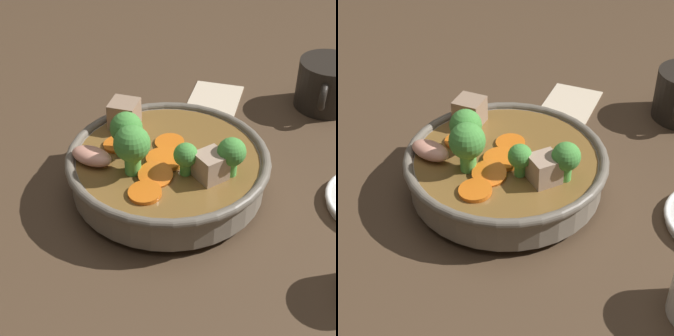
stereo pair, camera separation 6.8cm
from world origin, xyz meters
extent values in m
plane|color=#4C3826|center=(0.00, 0.00, 0.00)|extent=(3.00, 3.00, 0.00)
cylinder|color=slate|center=(0.00, 0.00, 0.01)|extent=(0.13, 0.13, 0.01)
cylinder|color=slate|center=(0.00, 0.00, 0.03)|extent=(0.23, 0.23, 0.04)
torus|color=#685F52|center=(0.00, 0.00, 0.05)|extent=(0.25, 0.25, 0.01)
cylinder|color=brown|center=(0.00, 0.00, 0.04)|extent=(0.22, 0.22, 0.02)
cylinder|color=orange|center=(-0.01, 0.05, 0.05)|extent=(0.05, 0.05, 0.01)
cylinder|color=orange|center=(0.01, 0.00, 0.05)|extent=(0.07, 0.07, 0.01)
cylinder|color=orange|center=(0.07, 0.00, 0.05)|extent=(0.05, 0.05, 0.01)
cylinder|color=orange|center=(-0.03, -0.01, 0.05)|extent=(0.05, 0.05, 0.01)
cylinder|color=orange|center=(0.04, 0.00, 0.05)|extent=(0.05, 0.05, 0.01)
cylinder|color=orange|center=(0.00, -0.07, 0.05)|extent=(0.05, 0.05, 0.01)
cylinder|color=#59B84C|center=(0.02, 0.03, 0.06)|extent=(0.01, 0.01, 0.02)
sphere|color=#47933D|center=(0.02, 0.03, 0.08)|extent=(0.03, 0.03, 0.03)
cylinder|color=#59B84C|center=(0.01, -0.05, 0.06)|extent=(0.02, 0.02, 0.02)
sphere|color=#47933D|center=(0.01, -0.05, 0.09)|extent=(0.04, 0.04, 0.04)
cylinder|color=#59B84C|center=(0.01, 0.08, 0.06)|extent=(0.01, 0.01, 0.02)
sphere|color=#47933D|center=(0.01, 0.08, 0.08)|extent=(0.03, 0.03, 0.03)
cylinder|color=#59B84C|center=(0.04, -0.03, 0.06)|extent=(0.02, 0.02, 0.03)
sphere|color=#47933D|center=(0.04, -0.03, 0.09)|extent=(0.04, 0.04, 0.04)
cube|color=#9E7F66|center=(-0.05, -0.08, 0.07)|extent=(0.04, 0.04, 0.03)
cube|color=tan|center=(0.02, 0.06, 0.07)|extent=(0.04, 0.04, 0.03)
ellipsoid|color=#EA9E84|center=(0.04, -0.08, 0.06)|extent=(0.04, 0.06, 0.02)
cube|color=beige|center=(-0.23, -0.01, 0.00)|extent=(0.12, 0.09, 0.00)
camera|label=1|loc=(0.51, 0.19, 0.45)|focal=60.00mm
camera|label=2|loc=(0.48, 0.25, 0.45)|focal=60.00mm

